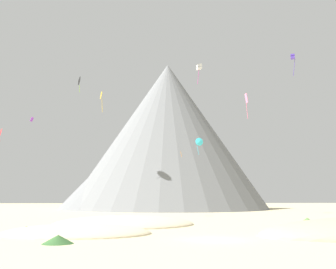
{
  "coord_description": "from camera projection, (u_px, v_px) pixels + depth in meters",
  "views": [
    {
      "loc": [
        -6.28,
        -30.53,
        3.33
      ],
      "look_at": [
        -1.0,
        34.21,
        14.32
      ],
      "focal_mm": 39.97,
      "sensor_mm": 36.0,
      "label": 1
    }
  ],
  "objects": [
    {
      "name": "bush_mid_center",
      "position": [
        26.0,
        230.0,
        35.67
      ],
      "size": [
        2.51,
        2.51,
        0.66
      ],
      "primitive_type": "cone",
      "rotation": [
        0.0,
        0.0,
        0.05
      ],
      "color": "#568442",
      "rests_on": "ground_plane"
    },
    {
      "name": "kite_cyan_low",
      "position": [
        199.0,
        142.0,
        71.75
      ],
      "size": [
        1.67,
        1.32,
        3.25
      ],
      "rotation": [
        0.0,
        0.0,
        5.79
      ],
      "color": "#33BCDB"
    },
    {
      "name": "ground_plane",
      "position": [
        215.0,
        240.0,
        29.94
      ],
      "size": [
        400.0,
        400.0,
        0.0
      ],
      "primitive_type": "plane",
      "color": "beige"
    },
    {
      "name": "kite_orange_low",
      "position": [
        181.0,
        154.0,
        83.77
      ],
      "size": [
        0.37,
        0.62,
        1.34
      ],
      "rotation": [
        0.0,
        0.0,
        0.65
      ],
      "color": "orange"
    },
    {
      "name": "kite_gold_mid",
      "position": [
        101.0,
        97.0,
        69.0
      ],
      "size": [
        0.6,
        0.93,
        3.98
      ],
      "rotation": [
        0.0,
        0.0,
        4.22
      ],
      "color": "gold"
    },
    {
      "name": "bush_far_right",
      "position": [
        58.0,
        239.0,
        27.37
      ],
      "size": [
        3.26,
        3.26,
        0.64
      ],
      "primitive_type": "cone",
      "rotation": [
        0.0,
        0.0,
        3.78
      ],
      "color": "#386633",
      "rests_on": "ground_plane"
    },
    {
      "name": "kite_white_high",
      "position": [
        199.0,
        67.0,
        83.05
      ],
      "size": [
        1.25,
        1.17,
        4.71
      ],
      "rotation": [
        0.0,
        0.0,
        4.86
      ],
      "color": "white"
    },
    {
      "name": "kite_black_high",
      "position": [
        79.0,
        81.0,
        89.58
      ],
      "size": [
        1.27,
        2.27,
        4.0
      ],
      "rotation": [
        0.0,
        0.0,
        5.09
      ],
      "color": "black"
    },
    {
      "name": "bush_far_left",
      "position": [
        307.0,
        221.0,
        47.3
      ],
      "size": [
        2.8,
        2.8,
        0.85
      ],
      "primitive_type": "cone",
      "rotation": [
        0.0,
        0.0,
        3.42
      ],
      "color": "#568442",
      "rests_on": "ground_plane"
    },
    {
      "name": "rock_massif",
      "position": [
        159.0,
        143.0,
        115.75
      ],
      "size": [
        80.41,
        79.23,
        45.4
      ],
      "color": "slate",
      "rests_on": "ground_plane"
    },
    {
      "name": "dune_foreground_right",
      "position": [
        124.0,
        224.0,
        47.18
      ],
      "size": [
        22.88,
        22.54,
        2.15
      ],
      "primitive_type": "ellipsoid",
      "rotation": [
        0.0,
        0.0,
        1.95
      ],
      "color": "beige",
      "rests_on": "ground_plane"
    },
    {
      "name": "kite_indigo_high",
      "position": [
        293.0,
        57.0,
        76.35
      ],
      "size": [
        1.05,
        1.07,
        4.56
      ],
      "rotation": [
        0.0,
        0.0,
        2.76
      ],
      "color": "#5138B2"
    },
    {
      "name": "kite_violet_mid",
      "position": [
        32.0,
        119.0,
        74.24
      ],
      "size": [
        0.61,
        0.64,
        0.99
      ],
      "rotation": [
        0.0,
        0.0,
        3.51
      ],
      "color": "purple"
    },
    {
      "name": "kite_pink_mid",
      "position": [
        247.0,
        101.0,
        57.7
      ],
      "size": [
        0.3,
        0.77,
        4.01
      ],
      "rotation": [
        0.0,
        0.0,
        0.88
      ],
      "color": "pink"
    },
    {
      "name": "dune_midground",
      "position": [
        77.0,
        234.0,
        34.95
      ],
      "size": [
        15.06,
        12.04,
        1.71
      ],
      "primitive_type": "ellipsoid",
      "rotation": [
        0.0,
        0.0,
        3.04
      ],
      "color": "beige",
      "rests_on": "ground_plane"
    }
  ]
}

